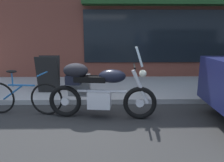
{
  "coord_description": "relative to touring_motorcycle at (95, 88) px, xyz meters",
  "views": [
    {
      "loc": [
        0.34,
        -3.69,
        1.61
      ],
      "look_at": [
        0.42,
        0.46,
        0.7
      ],
      "focal_mm": 33.85,
      "sensor_mm": 36.0,
      "label": 1
    }
  ],
  "objects": [
    {
      "name": "parked_bicycle",
      "position": [
        -1.51,
        0.19,
        -0.24
      ],
      "size": [
        1.67,
        0.48,
        0.92
      ],
      "color": "black",
      "rests_on": "ground_plane"
    },
    {
      "name": "touring_motorcycle",
      "position": [
        0.0,
        0.0,
        0.0
      ],
      "size": [
        2.12,
        0.79,
        1.4
      ],
      "color": "black",
      "rests_on": "ground_plane"
    },
    {
      "name": "sandwich_board_sign",
      "position": [
        -1.32,
        1.48,
        -0.0
      ],
      "size": [
        0.55,
        0.42,
        0.95
      ],
      "color": "black",
      "rests_on": "sidewalk_curb"
    },
    {
      "name": "ground_plane",
      "position": [
        -0.1,
        -0.3,
        -0.61
      ],
      "size": [
        80.0,
        80.0,
        0.0
      ],
      "primitive_type": "plane",
      "color": "#292929"
    }
  ]
}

